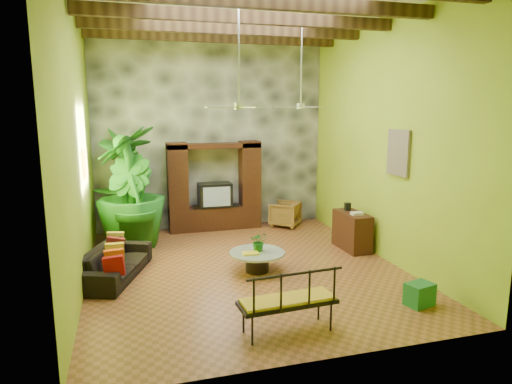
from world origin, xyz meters
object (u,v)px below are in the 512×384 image
object	(u,v)px
sofa	(115,262)
iron_bench	(289,298)
ceiling_fan_back	(301,97)
tall_plant_c	(131,187)
tall_plant_b	(131,203)
wicker_armchair	(285,214)
tall_plant_a	(126,182)
ceiling_fan_front	(239,95)
entertainment_center	(215,193)
green_bin	(419,294)
side_console	(352,231)
coffee_table	(257,259)

from	to	relation	value
sofa	iron_bench	bearing A→B (deg)	-120.87
ceiling_fan_back	tall_plant_c	xyz separation A→B (m)	(-3.71, 1.00, -2.01)
sofa	tall_plant_b	xyz separation A→B (m)	(0.36, 1.65, 0.78)
wicker_armchair	tall_plant_a	xyz separation A→B (m)	(-4.09, 0.25, 1.02)
ceiling_fan_front	tall_plant_c	distance (m)	3.81
entertainment_center	wicker_armchair	world-z (taller)	entertainment_center
sofa	wicker_armchair	size ratio (longest dim) A/B	2.77
entertainment_center	green_bin	bearing A→B (deg)	-67.55
ceiling_fan_back	green_bin	xyz separation A→B (m)	(0.70, -3.63, -3.21)
tall_plant_a	green_bin	size ratio (longest dim) A/B	6.36
ceiling_fan_front	sofa	size ratio (longest dim) A/B	0.91
wicker_armchair	green_bin	distance (m)	5.35
green_bin	wicker_armchair	bearing A→B (deg)	94.56
sofa	tall_plant_b	world-z (taller)	tall_plant_b
entertainment_center	green_bin	distance (m)	6.07
sofa	green_bin	distance (m)	5.47
tall_plant_a	ceiling_fan_front	bearing A→B (deg)	-60.46
entertainment_center	green_bin	xyz separation A→B (m)	(2.30, -5.57, -0.78)
iron_bench	side_console	bearing A→B (deg)	46.83
sofa	wicker_armchair	distance (m)	5.11
tall_plant_b	iron_bench	size ratio (longest dim) A/B	1.49
tall_plant_b	tall_plant_c	bearing A→B (deg)	87.78
entertainment_center	tall_plant_a	distance (m)	2.25
wicker_armchair	side_console	distance (m)	2.45
tall_plant_a	side_console	size ratio (longest dim) A/B	2.58
side_console	green_bin	bearing A→B (deg)	-97.77
entertainment_center	sofa	size ratio (longest dim) A/B	1.18
tall_plant_c	coffee_table	world-z (taller)	tall_plant_c
side_console	sofa	bearing A→B (deg)	-177.18
ceiling_fan_front	tall_plant_b	bearing A→B (deg)	130.15
wicker_armchair	entertainment_center	bearing A→B (deg)	-58.79
ceiling_fan_back	tall_plant_b	xyz separation A→B (m)	(-3.72, 0.68, -2.33)
coffee_table	green_bin	bearing A→B (deg)	-46.46
entertainment_center	tall_plant_a	size ratio (longest dim) A/B	0.88
sofa	tall_plant_a	size ratio (longest dim) A/B	0.75
coffee_table	sofa	bearing A→B (deg)	170.73
green_bin	ceiling_fan_front	bearing A→B (deg)	140.93
ceiling_fan_back	wicker_armchair	size ratio (longest dim) A/B	2.52
tall_plant_b	tall_plant_c	xyz separation A→B (m)	(0.01, 0.32, 0.31)
tall_plant_c	coffee_table	distance (m)	3.52
tall_plant_a	side_console	bearing A→B (deg)	-27.86
wicker_armchair	green_bin	bearing A→B (deg)	42.88
wicker_armchair	coffee_table	xyz separation A→B (m)	(-1.69, -3.11, -0.08)
wicker_armchair	green_bin	xyz separation A→B (m)	(0.43, -5.33, -0.15)
ceiling_fan_front	side_console	size ratio (longest dim) A/B	1.77
entertainment_center	side_console	distance (m)	3.72
ceiling_fan_front	ceiling_fan_back	size ratio (longest dim) A/B	1.00
entertainment_center	tall_plant_a	bearing A→B (deg)	179.65
ceiling_fan_front	coffee_table	size ratio (longest dim) A/B	1.71
ceiling_fan_back	coffee_table	xyz separation A→B (m)	(-1.41, -1.41, -3.15)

